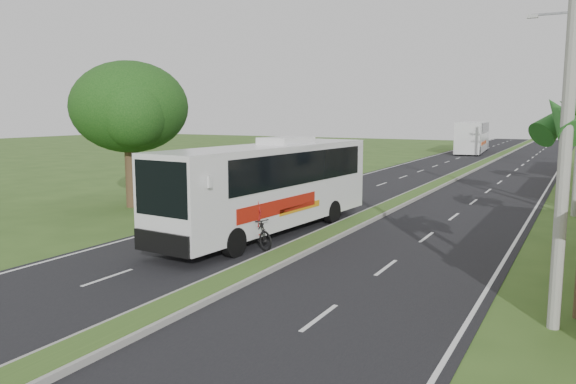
% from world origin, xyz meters
% --- Properties ---
extents(ground, '(180.00, 180.00, 0.00)m').
position_xyz_m(ground, '(0.00, 0.00, 0.00)').
color(ground, '#35541E').
rests_on(ground, ground).
extents(road_asphalt, '(14.00, 160.00, 0.02)m').
position_xyz_m(road_asphalt, '(0.00, 20.00, 0.01)').
color(road_asphalt, black).
rests_on(road_asphalt, ground).
extents(median_strip, '(1.20, 160.00, 0.18)m').
position_xyz_m(median_strip, '(0.00, 20.00, 0.10)').
color(median_strip, gray).
rests_on(median_strip, ground).
extents(lane_edge_left, '(0.12, 160.00, 0.01)m').
position_xyz_m(lane_edge_left, '(-6.70, 20.00, 0.00)').
color(lane_edge_left, silver).
rests_on(lane_edge_left, ground).
extents(lane_edge_right, '(0.12, 160.00, 0.01)m').
position_xyz_m(lane_edge_right, '(6.70, 20.00, 0.00)').
color(lane_edge_right, silver).
rests_on(lane_edge_right, ground).
extents(shade_tree, '(6.30, 6.00, 7.54)m').
position_xyz_m(shade_tree, '(-12.11, 10.02, 5.03)').
color(shade_tree, '#473321').
rests_on(shade_tree, ground).
extents(utility_pole_a, '(1.60, 0.28, 11.00)m').
position_xyz_m(utility_pole_a, '(8.50, 2.00, 5.67)').
color(utility_pole_a, gray).
rests_on(utility_pole_a, ground).
extents(coach_bus_main, '(3.47, 12.23, 3.90)m').
position_xyz_m(coach_bus_main, '(-2.35, 7.77, 2.14)').
color(coach_bus_main, white).
rests_on(coach_bus_main, ground).
extents(coach_bus_far, '(3.84, 13.17, 3.78)m').
position_xyz_m(coach_bus_far, '(-3.85, 60.08, 2.14)').
color(coach_bus_far, white).
rests_on(coach_bus_far, ground).
extents(motorcyclist, '(2.03, 1.30, 2.25)m').
position_xyz_m(motorcyclist, '(-1.49, 5.17, 0.79)').
color(motorcyclist, black).
rests_on(motorcyclist, ground).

